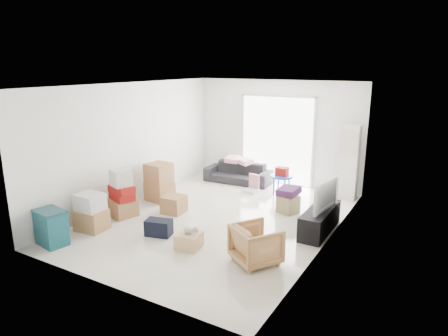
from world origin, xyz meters
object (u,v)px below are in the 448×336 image
ottoman (288,204)px  kids_table (282,175)px  television (321,205)px  ac_tower (348,162)px  sofa (238,170)px  tv_console (320,220)px  wood_crate (189,241)px  storage_bins (51,227)px  armchair (256,242)px

ottoman → kids_table: bearing=118.9°
television → kids_table: bearing=48.9°
ac_tower → sofa: 2.88m
tv_console → sofa: (-2.87, 2.10, 0.12)m
tv_console → wood_crate: 2.52m
television → storage_bins: bearing=135.0°
armchair → ottoman: 2.39m
wood_crate → kids_table: bearing=85.8°
tv_console → storage_bins: (-3.90, -2.91, 0.09)m
television → armchair: 1.79m
ottoman → wood_crate: ottoman is taller
ottoman → sofa: bearing=143.8°
television → storage_bins: storage_bins is taller
sofa → kids_table: 1.45m
tv_console → armchair: 1.79m
tv_console → storage_bins: storage_bins is taller
tv_console → storage_bins: bearing=-143.3°
wood_crate → ac_tower: bearing=67.4°
wood_crate → armchair: bearing=4.7°
sofa → storage_bins: (-1.03, -5.01, -0.03)m
armchair → ottoman: armchair is taller
sofa → armchair: (2.36, -3.81, -0.00)m
tv_console → armchair: armchair is taller
kids_table → wood_crate: (-0.26, -3.54, -0.35)m
ottoman → kids_table: (-0.59, 1.08, 0.30)m
ac_tower → kids_table: (-1.43, -0.53, -0.39)m
armchair → tv_console: bearing=-73.4°
ottoman → tv_console: bearing=-36.1°
armchair → storage_bins: bearing=52.7°
wood_crate → ottoman: bearing=70.8°
tv_console → ottoman: tv_console is taller
armchair → storage_bins: size_ratio=1.08×
sofa → wood_crate: size_ratio=4.47×
ac_tower → kids_table: bearing=-159.8°
sofa → ottoman: size_ratio=4.75×
television → storage_bins: (-3.90, -2.91, -0.20)m
sofa → storage_bins: size_ratio=2.79×
ac_tower → ottoman: ac_tower is taller
ottoman → wood_crate: bearing=-109.2°
armchair → storage_bins: (-3.39, -1.20, -0.02)m
television → ottoman: television is taller
storage_bins → wood_crate: bearing=26.9°
television → tv_console: bearing=8.2°
ottoman → ac_tower: bearing=62.5°
television → storage_bins: size_ratio=1.52×
storage_bins → kids_table: bearing=62.4°
sofa → armchair: 4.48m
sofa → wood_crate: 4.08m
storage_bins → armchair: bearing=19.5°
tv_console → sofa: 3.56m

